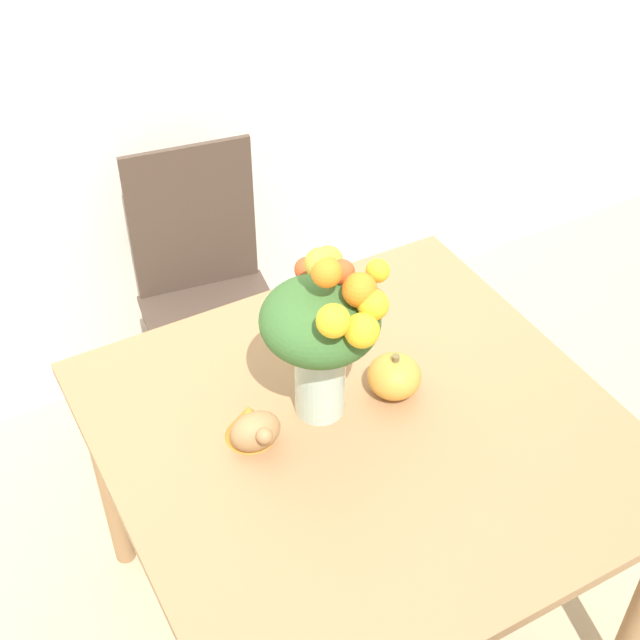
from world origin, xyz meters
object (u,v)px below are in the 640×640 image
at_px(dining_chair_near_window, 208,297).
at_px(pumpkin, 394,376).
at_px(flower_vase, 324,328).
at_px(turkey_figurine, 252,425).

bearing_deg(dining_chair_near_window, pumpkin, -72.65).
distance_m(flower_vase, pumpkin, 0.26).
bearing_deg(turkey_figurine, dining_chair_near_window, 74.89).
distance_m(pumpkin, turkey_figurine, 0.36).
height_order(flower_vase, turkey_figurine, flower_vase).
bearing_deg(turkey_figurine, pumpkin, -3.70).
relative_size(pumpkin, turkey_figurine, 0.82).
height_order(pumpkin, turkey_figurine, pumpkin).
bearing_deg(dining_chair_near_window, flower_vase, -84.08).
bearing_deg(flower_vase, dining_chair_near_window, 87.35).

